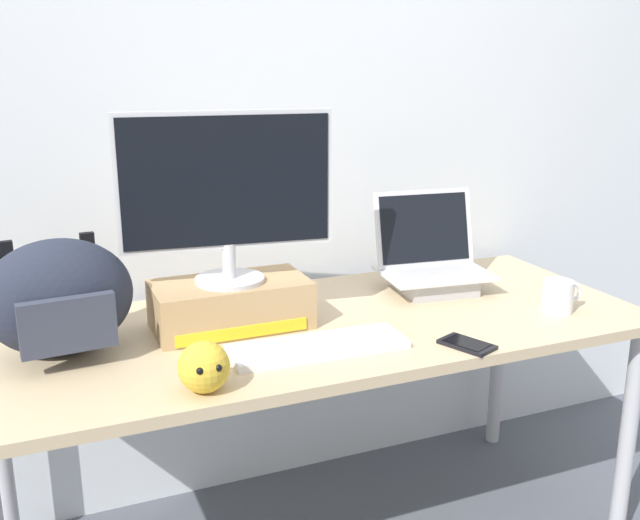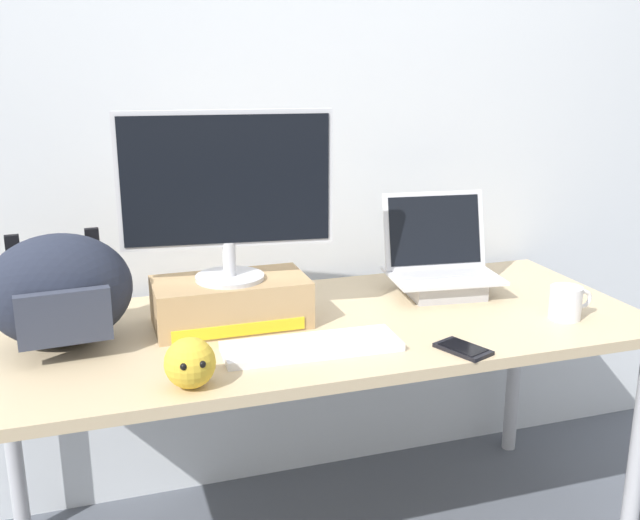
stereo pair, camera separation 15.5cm
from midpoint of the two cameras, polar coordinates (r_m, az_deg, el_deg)
back_wall at (r=2.37m, az=-1.79°, el=12.24°), size 7.00×0.10×2.60m
desk at (r=2.07m, az=2.16°, el=-6.61°), size 1.84×0.76×0.73m
toner_box_yellow at (r=2.01m, az=-4.80°, el=-3.31°), size 0.42×0.22×0.13m
desktop_monitor at (r=1.93m, az=-5.00°, el=5.43°), size 0.56×0.19×0.45m
open_laptop at (r=2.32m, az=11.34°, el=-1.07°), size 0.36×0.29×0.30m
external_keyboard at (r=1.85m, az=1.75°, el=-6.75°), size 0.45×0.16×0.02m
messenger_backpack at (r=1.93m, az=-17.51°, el=-2.35°), size 0.38×0.30×0.29m
coffee_mug at (r=2.19m, az=20.63°, el=-3.16°), size 0.13×0.09×0.09m
cell_phone at (r=1.90m, az=13.44°, el=-6.80°), size 0.12×0.16×0.01m
plush_toy at (r=1.65m, az=-7.46°, el=-8.02°), size 0.12×0.12×0.12m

